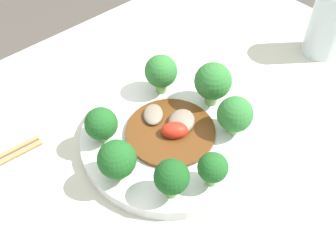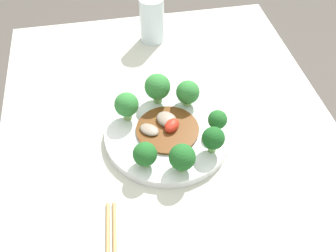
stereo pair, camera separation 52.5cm
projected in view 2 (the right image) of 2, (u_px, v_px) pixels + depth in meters
table at (171, 220)px, 1.15m from camera, size 0.99×0.76×0.75m
plate at (168, 135)px, 0.86m from camera, size 0.28×0.28×0.02m
broccoli_southwest at (213, 139)px, 0.79m from camera, size 0.05×0.05×0.06m
broccoli_west at (181, 158)px, 0.76m from camera, size 0.05×0.05×0.06m
broccoli_northwest at (145, 154)px, 0.77m from camera, size 0.05×0.05×0.06m
broccoli_northeast at (127, 105)px, 0.85m from camera, size 0.05×0.05×0.07m
broccoli_south at (217, 120)px, 0.83m from camera, size 0.04×0.04×0.06m
broccoli_east at (157, 87)px, 0.89m from camera, size 0.06×0.06×0.08m
broccoli_southeast at (188, 93)px, 0.89m from camera, size 0.05×0.05×0.06m
stirfry_center at (167, 128)px, 0.85m from camera, size 0.14×0.14×0.03m
drinking_glass at (152, 20)px, 1.07m from camera, size 0.07×0.07×0.13m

